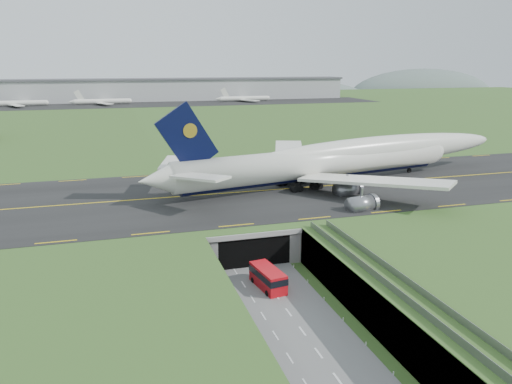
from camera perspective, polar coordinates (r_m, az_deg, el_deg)
name	(u,v)px	position (r m, az deg, el deg)	size (l,w,h in m)	color
ground	(270,288)	(74.97, 1.60, -10.95)	(900.00, 900.00, 0.00)	#375120
airfield_deck	(270,270)	(73.72, 1.62, -8.85)	(800.00, 800.00, 6.00)	gray
trench_road	(287,311)	(68.60, 3.59, -13.45)	(12.00, 75.00, 0.20)	slate
taxiway	(221,194)	(102.93, -4.05, -0.22)	(800.00, 44.00, 0.18)	black
tunnel_portal	(241,231)	(88.56, -1.73, -4.52)	(17.00, 22.30, 6.00)	gray
guideway	(412,304)	(61.62, 17.39, -12.11)	(3.00, 53.00, 7.05)	#A8A8A3
jumbo_jet	(343,159)	(113.75, 9.95, 3.75)	(92.97, 59.37, 20.00)	silver
shuttle_tram	(268,278)	(74.27, 1.36, -9.79)	(3.89, 7.77, 3.04)	red
cargo_terminal	(138,90)	(364.76, -13.36, 11.31)	(320.00, 67.00, 15.60)	#B2B2B2
distant_hills	(198,101)	(502.93, -6.70, 10.33)	(700.00, 91.00, 60.00)	#556662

